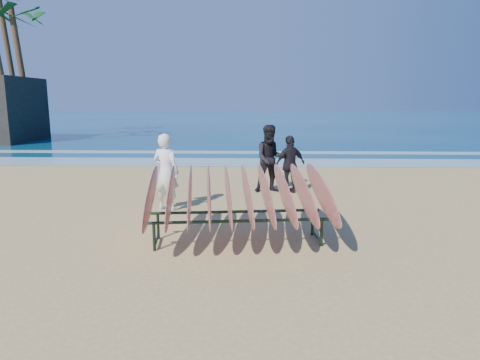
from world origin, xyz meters
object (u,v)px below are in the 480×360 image
(palm_mid, at_px, (17,18))
(person_white, at_px, (166,172))
(person_dark_b, at_px, (290,164))
(person_dark_a, at_px, (271,159))
(surfboard_rack, at_px, (238,195))

(palm_mid, bearing_deg, person_white, -54.23)
(person_dark_b, bearing_deg, palm_mid, -73.63)
(palm_mid, bearing_deg, person_dark_a, -45.59)
(surfboard_rack, distance_m, person_dark_b, 4.55)
(person_dark_a, height_order, person_dark_b, person_dark_a)
(person_white, bearing_deg, person_dark_a, -120.77)
(surfboard_rack, xyz_separation_m, person_dark_a, (0.76, 4.48, 0.05))
(surfboard_rack, height_order, person_white, person_white)
(palm_mid, bearing_deg, surfboard_rack, -54.05)
(palm_mid, bearing_deg, person_dark_b, -44.84)
(surfboard_rack, bearing_deg, person_dark_a, 73.67)
(surfboard_rack, height_order, person_dark_a, person_dark_a)
(person_white, relative_size, person_dark_a, 0.96)
(person_dark_a, xyz_separation_m, person_dark_b, (0.54, -0.13, -0.14))
(person_dark_a, bearing_deg, palm_mid, 125.16)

